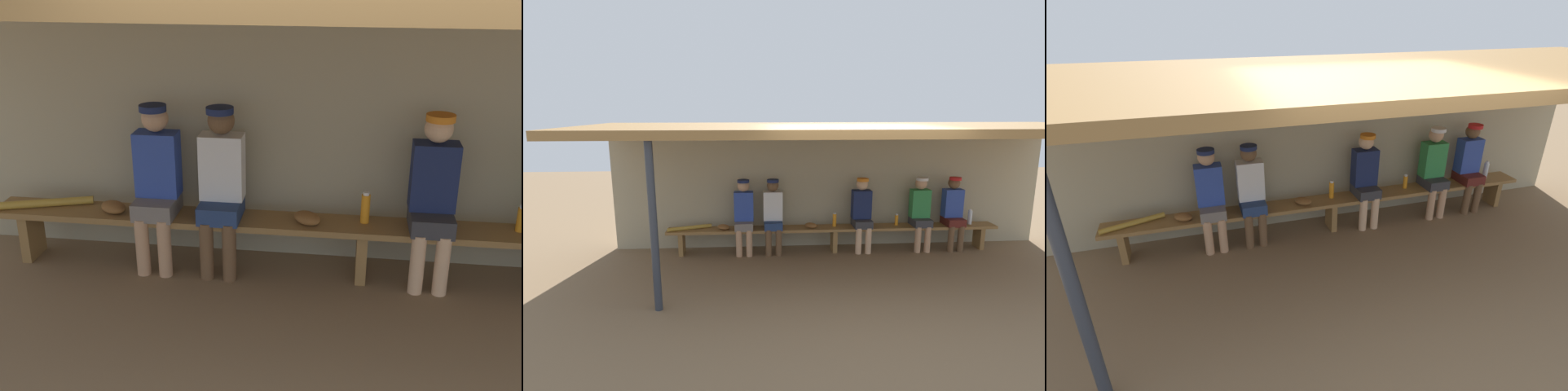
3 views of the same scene
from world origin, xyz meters
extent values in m
plane|color=brown|center=(0.00, 0.00, 0.00)|extent=(24.00, 24.00, 0.00)
cube|color=tan|center=(0.00, 2.00, 1.10)|extent=(8.00, 0.20, 2.20)
cube|color=olive|center=(0.00, 0.70, 2.26)|extent=(8.00, 2.80, 0.12)
cylinder|color=#2D333D|center=(-2.69, -0.55, 1.10)|extent=(0.10, 0.10, 2.20)
cube|color=olive|center=(0.00, 1.55, 0.43)|extent=(6.00, 0.36, 0.05)
cube|color=olive|center=(-2.75, 1.55, 0.21)|extent=(0.08, 0.29, 0.41)
cube|color=olive|center=(0.00, 1.55, 0.21)|extent=(0.08, 0.29, 0.41)
cube|color=olive|center=(2.75, 1.55, 0.21)|extent=(0.08, 0.29, 0.41)
cube|color=#591E19|center=(2.22, 1.53, 0.53)|extent=(0.32, 0.40, 0.14)
cylinder|color=brown|center=(2.13, 1.37, 0.24)|extent=(0.11, 0.11, 0.48)
cylinder|color=brown|center=(2.31, 1.37, 0.24)|extent=(0.11, 0.11, 0.48)
cube|color=#2D47A5|center=(2.22, 1.61, 0.86)|extent=(0.34, 0.20, 0.52)
sphere|color=brown|center=(2.22, 1.61, 1.23)|extent=(0.21, 0.21, 0.21)
cylinder|color=red|center=(2.22, 1.57, 1.32)|extent=(0.21, 0.21, 0.05)
cube|color=#333338|center=(1.60, 1.53, 0.53)|extent=(0.32, 0.40, 0.14)
cylinder|color=tan|center=(1.51, 1.37, 0.24)|extent=(0.11, 0.11, 0.48)
cylinder|color=tan|center=(1.69, 1.37, 0.24)|extent=(0.11, 0.11, 0.48)
cube|color=#2D8442|center=(1.60, 1.61, 0.86)|extent=(0.34, 0.20, 0.52)
sphere|color=tan|center=(1.60, 1.61, 1.23)|extent=(0.21, 0.21, 0.21)
cylinder|color=white|center=(1.60, 1.57, 1.32)|extent=(0.21, 0.21, 0.05)
cube|color=navy|center=(-1.11, 1.53, 0.53)|extent=(0.32, 0.40, 0.14)
cylinder|color=brown|center=(-1.20, 1.37, 0.24)|extent=(0.11, 0.11, 0.48)
cylinder|color=brown|center=(-1.02, 1.37, 0.24)|extent=(0.11, 0.11, 0.48)
cube|color=white|center=(-1.11, 1.61, 0.86)|extent=(0.34, 0.20, 0.52)
sphere|color=brown|center=(-1.11, 1.61, 1.23)|extent=(0.21, 0.21, 0.21)
cylinder|color=#19234C|center=(-1.11, 1.57, 1.32)|extent=(0.21, 0.21, 0.05)
cube|color=slate|center=(-1.63, 1.53, 0.53)|extent=(0.32, 0.40, 0.14)
cylinder|color=tan|center=(-1.72, 1.37, 0.24)|extent=(0.11, 0.11, 0.48)
cylinder|color=tan|center=(-1.54, 1.37, 0.24)|extent=(0.11, 0.11, 0.48)
cube|color=#2D47A5|center=(-1.63, 1.61, 0.86)|extent=(0.34, 0.20, 0.52)
sphere|color=tan|center=(-1.63, 1.61, 1.23)|extent=(0.21, 0.21, 0.21)
cylinder|color=#19234C|center=(-1.63, 1.57, 1.32)|extent=(0.21, 0.21, 0.05)
cube|color=#333338|center=(0.50, 1.53, 0.53)|extent=(0.32, 0.40, 0.14)
cylinder|color=#DBAD84|center=(0.41, 1.37, 0.24)|extent=(0.11, 0.11, 0.48)
cylinder|color=#DBAD84|center=(0.59, 1.37, 0.24)|extent=(0.11, 0.11, 0.48)
cube|color=#19234C|center=(0.50, 1.61, 0.86)|extent=(0.34, 0.20, 0.52)
sphere|color=#DBAD84|center=(0.50, 1.61, 1.23)|extent=(0.21, 0.21, 0.21)
cylinder|color=orange|center=(0.50, 1.57, 1.32)|extent=(0.21, 0.21, 0.05)
cylinder|color=orange|center=(1.17, 1.59, 0.55)|extent=(0.06, 0.06, 0.19)
cylinder|color=white|center=(1.17, 1.59, 0.66)|extent=(0.04, 0.04, 0.02)
cylinder|color=silver|center=(2.56, 1.57, 0.59)|extent=(0.07, 0.07, 0.25)
cylinder|color=white|center=(2.56, 1.57, 0.72)|extent=(0.05, 0.05, 0.02)
cylinder|color=orange|center=(0.01, 1.59, 0.57)|extent=(0.07, 0.07, 0.23)
cylinder|color=white|center=(0.01, 1.59, 0.70)|extent=(0.05, 0.05, 0.02)
ellipsoid|color=brown|center=(-0.43, 1.51, 0.51)|extent=(0.29, 0.29, 0.09)
ellipsoid|color=brown|center=(-2.00, 1.52, 0.51)|extent=(0.29, 0.28, 0.09)
cylinder|color=#B28C33|center=(-2.60, 1.55, 0.49)|extent=(0.76, 0.31, 0.07)
camera|label=1|loc=(-0.16, -2.98, 2.46)|focal=43.53mm
camera|label=2|loc=(-1.40, -5.60, 2.56)|focal=28.39mm
camera|label=3|loc=(-1.76, -3.14, 2.90)|focal=27.38mm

